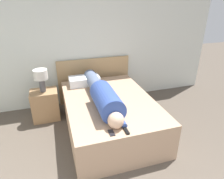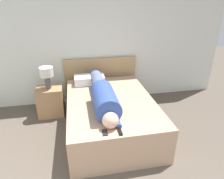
{
  "view_description": "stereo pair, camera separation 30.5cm",
  "coord_description": "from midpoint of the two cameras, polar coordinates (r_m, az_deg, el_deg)",
  "views": [
    {
      "loc": [
        -0.58,
        -0.13,
        2.12
      ],
      "look_at": [
        0.25,
        2.51,
        0.83
      ],
      "focal_mm": 32.0,
      "sensor_mm": 36.0,
      "label": 1
    },
    {
      "loc": [
        -0.28,
        -0.2,
        2.12
      ],
      "look_at": [
        0.25,
        2.51,
        0.83
      ],
      "focal_mm": 32.0,
      "sensor_mm": 36.0,
      "label": 2
    }
  ],
  "objects": [
    {
      "name": "pillow_near_headboard",
      "position": [
        3.88,
        -4.27,
        2.79
      ],
      "size": [
        0.57,
        0.31,
        0.15
      ],
      "color": "white",
      "rests_on": "bed"
    },
    {
      "name": "bed",
      "position": [
        3.43,
        2.08,
        -7.19
      ],
      "size": [
        1.4,
        1.99,
        0.58
      ],
      "color": "tan",
      "rests_on": "ground_plane"
    },
    {
      "name": "person_lying",
      "position": [
        3.1,
        0.15,
        -1.6
      ],
      "size": [
        0.35,
        1.78,
        0.35
      ],
      "color": "#DBB293",
      "rests_on": "bed"
    },
    {
      "name": "tv_remote",
      "position": [
        2.55,
        5.77,
        -11.9
      ],
      "size": [
        0.04,
        0.15,
        0.02
      ],
      "color": "black",
      "rests_on": "bed"
    },
    {
      "name": "nightstand",
      "position": [
        3.97,
        -15.04,
        -3.39
      ],
      "size": [
        0.48,
        0.38,
        0.57
      ],
      "color": "#A37A51",
      "rests_on": "ground_plane"
    },
    {
      "name": "headboard",
      "position": [
        4.33,
        -1.2,
        2.82
      ],
      "size": [
        1.52,
        0.04,
        0.96
      ],
      "color": "tan",
      "rests_on": "ground_plane"
    },
    {
      "name": "table_lamp",
      "position": [
        3.75,
        -15.99,
        4.25
      ],
      "size": [
        0.24,
        0.24,
        0.41
      ],
      "color": "#4C4C51",
      "rests_on": "nightstand"
    },
    {
      "name": "wall_back",
      "position": [
        4.13,
        -4.93,
        13.53
      ],
      "size": [
        5.89,
        0.06,
        2.6
      ],
      "color": "silver",
      "rests_on": "ground_plane"
    },
    {
      "name": "cell_phone",
      "position": [
        2.53,
        1.46,
        -12.29
      ],
      "size": [
        0.06,
        0.13,
        0.01
      ],
      "color": "black",
      "rests_on": "bed"
    }
  ]
}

